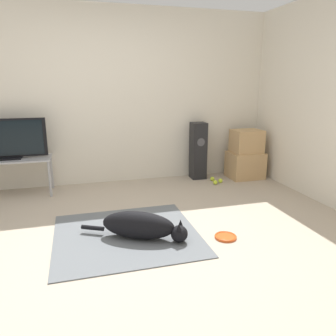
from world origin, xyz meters
The scene contains 13 objects.
ground_plane centered at (0.00, 0.00, 0.00)m, with size 12.00×12.00×0.00m, color #B2A38E.
wall_back centered at (0.00, 2.10, 1.27)m, with size 8.00×0.06×2.55m.
area_rug centered at (0.04, 0.17, 0.01)m, with size 1.42×1.34×0.01m.
dog centered at (0.17, 0.03, 0.14)m, with size 0.98×0.57×0.27m.
frisbee centered at (0.97, -0.16, 0.01)m, with size 0.22×0.22×0.03m.
cardboard_box_lower centered at (2.20, 1.71, 0.21)m, with size 0.53×0.43×0.41m.
cardboard_box_upper centered at (2.21, 1.72, 0.59)m, with size 0.45×0.37×0.36m.
floor_speaker centered at (1.45, 1.88, 0.45)m, with size 0.22×0.23×0.89m.
tv_stand centered at (-1.29, 1.79, 0.45)m, with size 1.11×0.45×0.51m.
tv centered at (-1.29, 1.79, 0.77)m, with size 1.04×0.20×0.53m.
tennis_ball_by_boxes centered at (1.70, 1.54, 0.03)m, with size 0.07×0.07×0.07m.
tennis_ball_near_speaker centered at (1.59, 1.48, 0.03)m, with size 0.07×0.07×0.07m.
tennis_ball_loose_on_carpet centered at (1.62, 1.67, 0.03)m, with size 0.07×0.07×0.07m.
Camera 1 is at (-0.38, -2.86, 1.49)m, focal length 35.00 mm.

